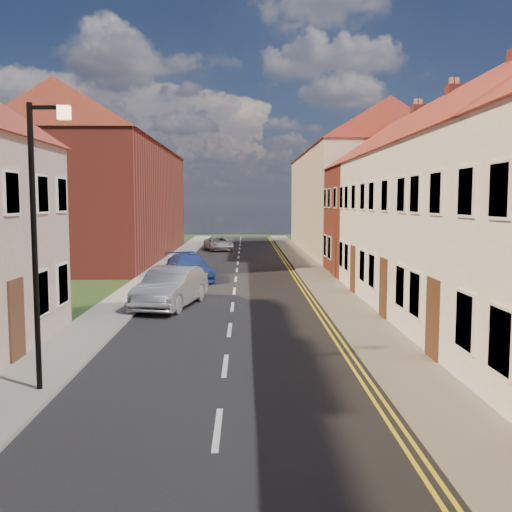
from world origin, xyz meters
TOP-DOWN VIEW (x-y plane):
  - road at (0.00, 30.00)m, footprint 7.00×90.00m
  - pavement_left at (-4.40, 30.00)m, footprint 1.80×90.00m
  - pavement_right at (4.40, 30.00)m, footprint 1.80×90.00m
  - cottage_r_pink at (9.30, 28.90)m, footprint 8.30×6.00m
  - cottage_r_white_far at (9.30, 34.30)m, footprint 8.30×5.20m
  - cottage_r_cream_far at (9.30, 39.70)m, footprint 8.30×6.00m
  - block_right_far at (9.30, 55.00)m, footprint 8.30×24.20m
  - block_left_far at (-9.30, 50.00)m, footprint 8.30×24.20m
  - lamppost at (-3.81, 20.00)m, footprint 0.88×0.15m
  - car_mid at (-2.39, 30.07)m, footprint 2.64×4.99m
  - car_far at (-2.47, 37.85)m, footprint 3.30×5.07m
  - car_distant at (-1.77, 56.12)m, footprint 2.89×4.55m

SIDE VIEW (x-z plane):
  - road at x=0.00m, z-range 0.00..0.02m
  - pavement_left at x=-4.40m, z-range 0.00..0.12m
  - pavement_right at x=4.40m, z-range 0.00..0.12m
  - car_distant at x=-1.77m, z-range 0.00..1.17m
  - car_far at x=-2.47m, z-range 0.00..1.37m
  - car_mid at x=-2.39m, z-range 0.00..1.56m
  - lamppost at x=-3.81m, z-range 0.54..6.54m
  - cottage_r_pink at x=9.30m, z-range -0.03..8.97m
  - cottage_r_cream_far at x=9.30m, z-range -0.03..8.97m
  - cottage_r_white_far at x=9.30m, z-range -0.02..8.98m
  - block_right_far at x=9.30m, z-range 0.04..10.54m
  - block_left_far at x=-9.30m, z-range 0.04..10.54m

